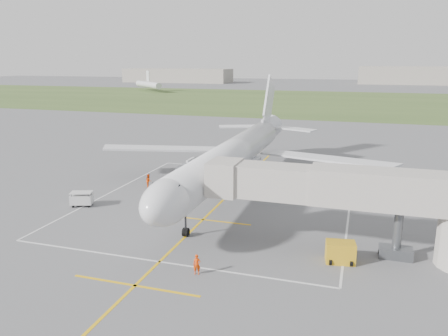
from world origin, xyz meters
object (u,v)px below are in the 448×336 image
(baggage_cart, at_px, (82,199))
(ramp_worker_nose, at_px, (197,265))
(airliner, at_px, (233,156))
(jet_bridge, at_px, (370,200))
(ramp_worker_wing, at_px, (149,181))
(gpu_unit, at_px, (340,252))

(baggage_cart, relative_size, ramp_worker_nose, 1.68)
(airliner, height_order, ramp_worker_nose, airliner)
(baggage_cart, bearing_deg, airliner, 18.05)
(jet_bridge, distance_m, ramp_worker_wing, 29.29)
(airliner, bearing_deg, ramp_worker_wing, -169.68)
(ramp_worker_nose, bearing_deg, ramp_worker_wing, 109.98)
(airliner, distance_m, ramp_worker_wing, 11.30)
(airliner, distance_m, jet_bridge, 21.22)
(jet_bridge, bearing_deg, gpu_unit, -132.02)
(baggage_cart, height_order, ramp_worker_wing, ramp_worker_wing)
(airliner, relative_size, ramp_worker_wing, 26.85)
(airliner, relative_size, baggage_cart, 17.80)
(gpu_unit, xyz_separation_m, ramp_worker_nose, (-10.13, -5.34, -0.06))
(baggage_cart, distance_m, ramp_worker_nose, 20.96)
(baggage_cart, height_order, ramp_worker_nose, baggage_cart)
(jet_bridge, xyz_separation_m, ramp_worker_wing, (-26.29, 12.33, -3.87))
(jet_bridge, xyz_separation_m, baggage_cart, (-29.94, 3.48, -3.92))
(jet_bridge, bearing_deg, ramp_worker_nose, -148.11)
(ramp_worker_wing, bearing_deg, baggage_cart, 123.58)
(gpu_unit, relative_size, ramp_worker_nose, 1.58)
(airliner, height_order, gpu_unit, airliner)
(gpu_unit, height_order, ramp_worker_wing, ramp_worker_wing)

